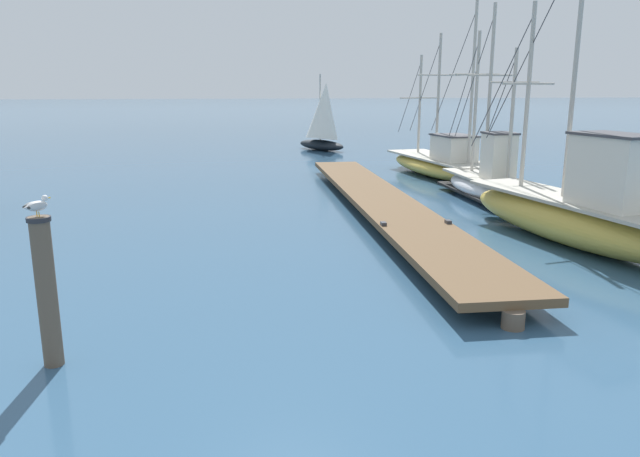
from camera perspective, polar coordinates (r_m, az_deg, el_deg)
name	(u,v)px	position (r m, az deg, el deg)	size (l,w,h in m)	color
floating_dock	(382,201)	(17.92, 5.91, 2.64)	(2.34, 18.10, 0.53)	brown
fishing_boat_0	(578,211)	(15.34, 23.33, 1.53)	(2.91, 8.13, 7.42)	gold
fishing_boat_1	(488,181)	(20.71, 15.73, 4.34)	(1.81, 6.26, 6.27)	silver
fishing_boat_2	(441,163)	(25.51, 11.48, 6.14)	(3.07, 8.19, 6.74)	gold
mooring_piling	(46,290)	(8.68, -24.60, -5.35)	(0.30, 0.30, 2.05)	brown
perched_seagull	(37,205)	(8.41, -25.37, 2.00)	(0.30, 0.31, 0.26)	gold
distant_sailboat	(323,117)	(35.69, 0.33, 10.57)	(3.00, 3.81, 4.40)	black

